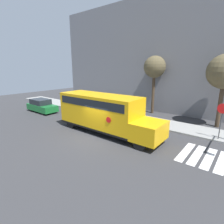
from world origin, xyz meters
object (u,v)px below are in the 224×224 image
at_px(parked_car, 42,106).
at_px(tree_far_sidewalk, 155,68).
at_px(stop_sign, 222,116).
at_px(school_bus, 103,112).

relative_size(parked_car, tree_far_sidewalk, 0.65).
distance_m(parked_car, stop_sign, 19.36).
bearing_deg(school_bus, stop_sign, 26.52).
bearing_deg(tree_far_sidewalk, stop_sign, -30.85).
relative_size(school_bus, tree_far_sidewalk, 1.40).
height_order(parked_car, tree_far_sidewalk, tree_far_sidewalk).
relative_size(school_bus, parked_car, 2.17).
distance_m(stop_sign, tree_far_sidewalk, 9.73).
bearing_deg(tree_far_sidewalk, school_bus, -92.51).
bearing_deg(stop_sign, school_bus, -153.48).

